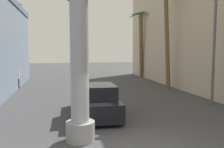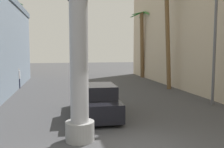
{
  "view_description": "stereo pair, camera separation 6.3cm",
  "coord_description": "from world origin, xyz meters",
  "px_view_note": "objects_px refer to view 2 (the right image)",
  "views": [
    {
      "loc": [
        -2.32,
        -7.17,
        3.23
      ],
      "look_at": [
        0.0,
        3.9,
        2.12
      ],
      "focal_mm": 40.0,
      "sensor_mm": 36.0,
      "label": 1
    },
    {
      "loc": [
        -2.26,
        -7.18,
        3.23
      ],
      "look_at": [
        0.0,
        3.9,
        2.12
      ],
      "focal_mm": 40.0,
      "sensor_mm": 36.0,
      "label": 2
    }
  ],
  "objects_px": {
    "palm_tree_far_left": "(12,31)",
    "palm_tree_mid_right": "(167,20)",
    "car_lead": "(95,101)",
    "pedestrian_far_left": "(18,77)",
    "palm_tree_far_right": "(143,37)",
    "street_lamp": "(211,23)"
  },
  "relations": [
    {
      "from": "car_lead",
      "to": "palm_tree_mid_right",
      "type": "bearing_deg",
      "value": 45.98
    },
    {
      "from": "palm_tree_mid_right",
      "to": "pedestrian_far_left",
      "type": "distance_m",
      "value": 13.12
    },
    {
      "from": "car_lead",
      "to": "pedestrian_far_left",
      "type": "bearing_deg",
      "value": 117.7
    },
    {
      "from": "palm_tree_far_left",
      "to": "palm_tree_mid_right",
      "type": "relative_size",
      "value": 0.91
    },
    {
      "from": "car_lead",
      "to": "palm_tree_mid_right",
      "type": "height_order",
      "value": "palm_tree_mid_right"
    },
    {
      "from": "palm_tree_mid_right",
      "to": "pedestrian_far_left",
      "type": "bearing_deg",
      "value": 167.31
    },
    {
      "from": "palm_tree_far_right",
      "to": "pedestrian_far_left",
      "type": "xyz_separation_m",
      "value": [
        -12.69,
        -5.6,
        -3.71
      ]
    },
    {
      "from": "car_lead",
      "to": "palm_tree_mid_right",
      "type": "relative_size",
      "value": 0.55
    },
    {
      "from": "palm_tree_far_left",
      "to": "palm_tree_mid_right",
      "type": "distance_m",
      "value": 14.51
    },
    {
      "from": "palm_tree_mid_right",
      "to": "car_lead",
      "type": "bearing_deg",
      "value": -134.02
    },
    {
      "from": "car_lead",
      "to": "palm_tree_far_left",
      "type": "distance_m",
      "value": 15.42
    },
    {
      "from": "car_lead",
      "to": "palm_tree_far_right",
      "type": "xyz_separation_m",
      "value": [
        7.55,
        15.39,
        3.99
      ]
    },
    {
      "from": "pedestrian_far_left",
      "to": "palm_tree_far_right",
      "type": "bearing_deg",
      "value": 23.81
    },
    {
      "from": "street_lamp",
      "to": "palm_tree_far_left",
      "type": "xyz_separation_m",
      "value": [
        -12.91,
        12.55,
        0.32
      ]
    },
    {
      "from": "palm_tree_far_right",
      "to": "palm_tree_mid_right",
      "type": "bearing_deg",
      "value": -94.84
    },
    {
      "from": "pedestrian_far_left",
      "to": "palm_tree_mid_right",
      "type": "bearing_deg",
      "value": -12.69
    },
    {
      "from": "car_lead",
      "to": "pedestrian_far_left",
      "type": "distance_m",
      "value": 11.06
    },
    {
      "from": "palm_tree_far_right",
      "to": "pedestrian_far_left",
      "type": "distance_m",
      "value": 14.36
    },
    {
      "from": "street_lamp",
      "to": "pedestrian_far_left",
      "type": "height_order",
      "value": "street_lamp"
    },
    {
      "from": "street_lamp",
      "to": "pedestrian_far_left",
      "type": "bearing_deg",
      "value": 143.19
    },
    {
      "from": "car_lead",
      "to": "pedestrian_far_left",
      "type": "relative_size",
      "value": 2.86
    },
    {
      "from": "pedestrian_far_left",
      "to": "car_lead",
      "type": "bearing_deg",
      "value": -62.3
    }
  ]
}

